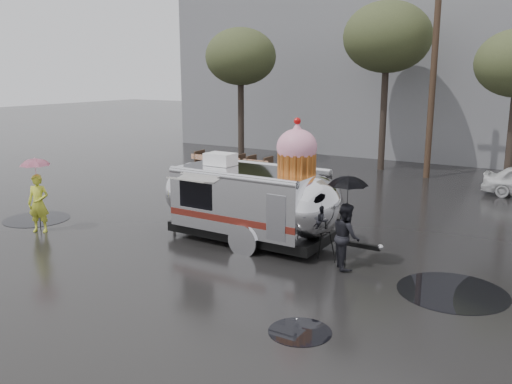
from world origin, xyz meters
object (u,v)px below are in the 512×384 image
Objects in this scene: person_right at (346,236)px; airstream_trailer at (252,198)px; person_left at (39,203)px; tripod at (330,228)px.

airstream_trailer is at bearing 42.54° from person_right.
person_left is 9.33m from person_right.
airstream_trailer is at bearing 179.82° from tripod.
tripod is at bearing -10.72° from person_left.
airstream_trailer is 3.17m from person_right.
tripod is at bearing -4.45° from airstream_trailer.
airstream_trailer reaches higher than tripod.
person_right is at bearing -9.87° from airstream_trailer.
person_left is at bearing -159.85° from tripod.
person_left is (-6.06, -2.50, -0.41)m from airstream_trailer.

